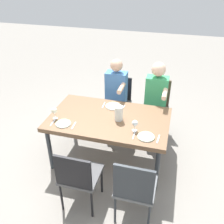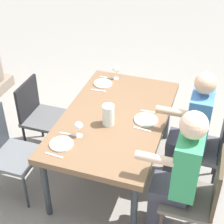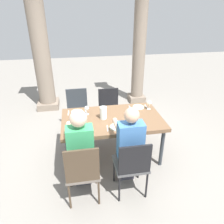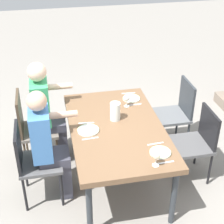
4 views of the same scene
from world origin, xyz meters
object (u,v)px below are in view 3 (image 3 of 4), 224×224
(chair_mid_south, at_px, (132,164))
(chair_west_north, at_px, (78,109))
(wine_glass_0, at_px, (87,108))
(stone_column_centre, at_px, (139,45))
(wine_glass_2, at_px, (149,103))
(water_pitcher, at_px, (103,113))
(diner_man_white, at_px, (129,146))
(plate_0, at_px, (77,112))
(chair_mid_north, at_px, (109,107))
(plate_1, at_px, (117,127))
(stone_column_near, at_px, (41,52))
(chair_west_south, at_px, (82,170))
(plate_2, at_px, (138,107))
(dining_table, at_px, (112,121))
(diner_woman_green, at_px, (81,149))

(chair_mid_south, bearing_deg, chair_west_north, 109.67)
(wine_glass_0, bearing_deg, stone_column_centre, 53.76)
(wine_glass_2, xyz_separation_m, water_pitcher, (-0.85, -0.20, -0.03))
(diner_man_white, bearing_deg, plate_0, 122.43)
(chair_west_north, relative_size, chair_mid_north, 1.04)
(plate_1, bearing_deg, stone_column_centre, 67.27)
(plate_0, bearing_deg, chair_mid_north, 42.24)
(wine_glass_2, bearing_deg, plate_1, -142.58)
(stone_column_near, distance_m, plate_0, 2.18)
(stone_column_near, distance_m, plate_1, 2.95)
(chair_west_south, xyz_separation_m, stone_column_near, (-0.74, 3.17, 0.90))
(chair_west_south, bearing_deg, plate_1, 46.83)
(chair_west_south, bearing_deg, wine_glass_2, 42.06)
(diner_man_white, bearing_deg, plate_2, 67.20)
(chair_mid_south, relative_size, water_pitcher, 4.40)
(water_pitcher, bearing_deg, chair_west_north, 114.39)
(diner_man_white, height_order, wine_glass_2, diner_man_white)
(plate_0, relative_size, water_pitcher, 1.04)
(chair_west_south, bearing_deg, dining_table, 59.07)
(wine_glass_0, bearing_deg, chair_mid_south, -65.91)
(dining_table, distance_m, plate_0, 0.65)
(dining_table, height_order, stone_column_near, stone_column_near)
(chair_west_north, distance_m, diner_man_white, 1.78)
(chair_mid_north, distance_m, plate_0, 0.93)
(dining_table, relative_size, wine_glass_0, 10.70)
(wine_glass_2, distance_m, water_pitcher, 0.87)
(chair_mid_north, bearing_deg, plate_1, -93.78)
(plate_0, height_order, water_pitcher, water_pitcher)
(plate_1, bearing_deg, wine_glass_0, 129.17)
(chair_west_south, xyz_separation_m, chair_mid_south, (0.66, 0.01, 0.00))
(stone_column_centre, distance_m, plate_0, 2.66)
(plate_0, distance_m, wine_glass_0, 0.22)
(plate_0, bearing_deg, chair_west_south, -89.54)
(chair_west_south, relative_size, wine_glass_2, 5.62)
(diner_woman_green, bearing_deg, chair_mid_north, 68.06)
(dining_table, xyz_separation_m, stone_column_near, (-1.29, 2.25, 0.75))
(dining_table, bearing_deg, wine_glass_0, 152.34)
(chair_mid_north, height_order, stone_column_centre, stone_column_centre)
(wine_glass_2, bearing_deg, wine_glass_0, -179.71)
(chair_west_north, relative_size, stone_column_near, 0.31)
(stone_column_near, relative_size, plate_2, 13.90)
(diner_woman_green, distance_m, wine_glass_0, 0.95)
(chair_mid_north, height_order, plate_1, chair_mid_north)
(chair_mid_north, relative_size, diner_man_white, 0.67)
(stone_column_centre, relative_size, plate_1, 13.17)
(diner_man_white, xyz_separation_m, wine_glass_0, (-0.50, 0.94, 0.16))
(stone_column_centre, distance_m, plate_2, 2.15)
(stone_column_near, height_order, stone_column_centre, stone_column_centre)
(wine_glass_0, distance_m, water_pitcher, 0.32)
(plate_2, height_order, wine_glass_2, wine_glass_2)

